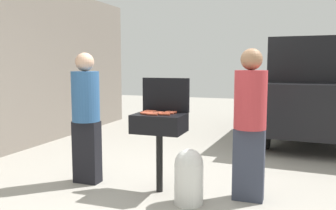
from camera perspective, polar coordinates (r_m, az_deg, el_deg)
name	(u,v)px	position (r m, az deg, el deg)	size (l,w,h in m)	color
ground_plane	(156,192)	(4.39, -1.92, -13.91)	(24.00, 24.00, 0.00)	#9E998E
house_wall_side	(8,65)	(6.70, -24.44, 5.92)	(0.24, 8.00, 3.05)	slate
bbq_grill	(159,126)	(4.21, -1.40, -3.42)	(0.60, 0.44, 0.95)	black
grill_lid_open	(166,95)	(4.37, -0.38, 1.64)	(0.60, 0.05, 0.42)	black
hot_dog_0	(149,112)	(4.31, -3.04, -1.07)	(0.03, 0.03, 0.13)	#B74C33
hot_dog_1	(164,114)	(4.08, -0.58, -1.50)	(0.03, 0.03, 0.13)	#AD4228
hot_dog_2	(148,112)	(4.25, -3.26, -1.18)	(0.03, 0.03, 0.13)	#AD4228
hot_dog_3	(152,114)	(4.08, -2.58, -1.51)	(0.03, 0.03, 0.13)	#B74C33
hot_dog_4	(164,113)	(4.17, -0.63, -1.32)	(0.03, 0.03, 0.13)	#AD4228
hot_dog_5	(170,112)	(4.23, 0.40, -1.21)	(0.03, 0.03, 0.13)	#C6593D
hot_dog_6	(158,112)	(4.26, -1.62, -1.16)	(0.03, 0.03, 0.13)	#C6593D
hot_dog_7	(168,113)	(4.19, 0.04, -1.29)	(0.03, 0.03, 0.13)	#B74C33
hot_dog_8	(156,113)	(4.16, -1.99, -1.35)	(0.03, 0.03, 0.13)	#C6593D
hot_dog_9	(172,112)	(4.27, 0.58, -1.14)	(0.03, 0.03, 0.13)	#AD4228
hot_dog_10	(145,113)	(4.19, -3.66, -1.31)	(0.03, 0.03, 0.13)	#C6593D
hot_dog_11	(151,111)	(4.36, -2.73, -0.98)	(0.03, 0.03, 0.13)	#AD4228
hot_dog_12	(147,114)	(4.14, -3.42, -1.40)	(0.03, 0.03, 0.13)	#B74C33
propane_tank	(189,175)	(3.97, 3.37, -11.26)	(0.32, 0.32, 0.62)	silver
person_left	(86,113)	(4.65, -13.08, -1.28)	(0.35, 0.35, 1.68)	black
person_right	(250,119)	(4.04, 13.07, -2.25)	(0.36, 0.36, 1.71)	#333847
parked_minivan	(318,89)	(8.01, 23.07, 2.42)	(2.20, 4.49, 2.02)	black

